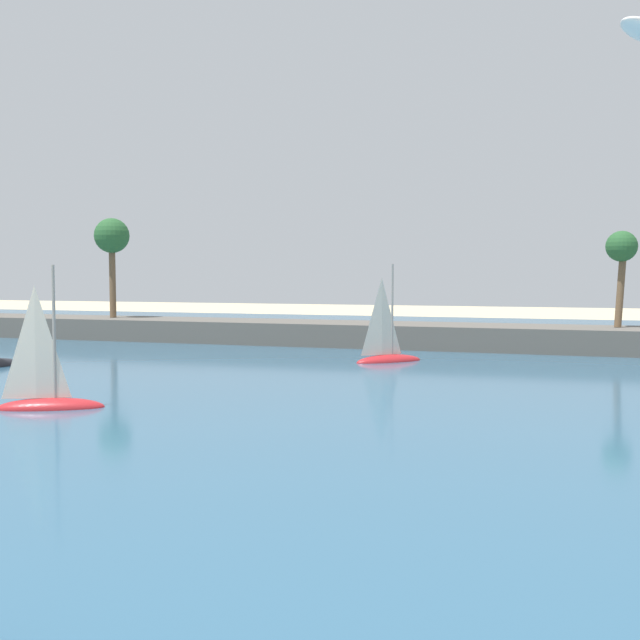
# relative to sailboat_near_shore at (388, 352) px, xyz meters

# --- Properties ---
(sea) EXTENTS (220.00, 87.62, 0.06)m
(sea) POSITION_rel_sailboat_near_shore_xyz_m (4.39, 6.25, -0.62)
(sea) COLOR #33607F
(sea) RESTS_ON ground
(palm_headland) EXTENTS (114.85, 6.52, 12.96)m
(palm_headland) POSITION_rel_sailboat_near_shore_xyz_m (4.44, 10.01, 1.71)
(palm_headland) COLOR #605B54
(palm_headland) RESTS_ON ground
(sailboat_near_shore) EXTENTS (4.25, 4.08, 6.57)m
(sailboat_near_shore) POSITION_rel_sailboat_near_shore_xyz_m (0.00, 0.00, 0.00)
(sailboat_near_shore) COLOR red
(sailboat_near_shore) RESTS_ON sea
(sailboat_far_left) EXTENTS (4.48, 3.08, 6.31)m
(sailboat_far_left) POSITION_rel_sailboat_near_shore_xyz_m (-9.59, -20.39, -0.02)
(sailboat_far_left) COLOR red
(sailboat_far_left) RESTS_ON sea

